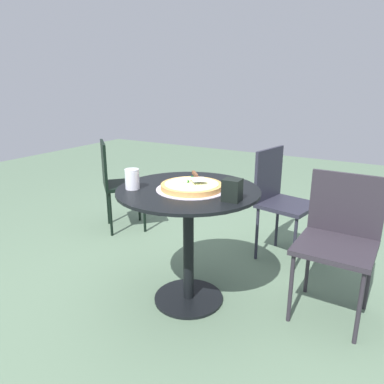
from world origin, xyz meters
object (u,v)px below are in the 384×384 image
object	(u,v)px
napkin_dispenser	(232,190)
patio_chair_far	(339,234)
patio_chair_near	(116,179)
pizza_server	(197,177)
pizza_on_tray	(192,186)
patio_chair_corner	(279,195)
patio_table	(188,220)
drinking_cup	(132,179)

from	to	relation	value
napkin_dispenser	patio_chair_far	size ratio (longest dim) A/B	0.14
patio_chair_near	pizza_server	bearing A→B (deg)	-26.85
patio_chair_near	patio_chair_far	world-z (taller)	same
pizza_on_tray	patio_chair_near	world-z (taller)	patio_chair_near
napkin_dispenser	patio_chair_corner	size ratio (longest dim) A/B	0.14
patio_table	patio_chair_far	size ratio (longest dim) A/B	1.01
pizza_on_tray	patio_chair_far	xyz separation A→B (m)	(0.79, 0.35, -0.26)
pizza_server	drinking_cup	world-z (taller)	drinking_cup
pizza_on_tray	patio_chair_corner	bearing A→B (deg)	73.40
pizza_server	patio_table	bearing A→B (deg)	-99.62
patio_table	patio_chair_near	distance (m)	1.37
patio_chair_near	patio_chair_far	size ratio (longest dim) A/B	1.00
patio_table	patio_chair_far	world-z (taller)	patio_chair_far
drinking_cup	napkin_dispenser	xyz separation A→B (m)	(0.60, 0.09, -0.00)
napkin_dispenser	patio_chair_corner	world-z (taller)	napkin_dispenser
pizza_server	patio_chair_far	size ratio (longest dim) A/B	0.23
pizza_server	napkin_dispenser	distance (m)	0.33
patio_chair_far	pizza_server	bearing A→B (deg)	-160.40
pizza_on_tray	drinking_cup	size ratio (longest dim) A/B	3.50
patio_chair_far	drinking_cup	bearing A→B (deg)	-154.43
patio_table	napkin_dispenser	distance (m)	0.41
patio_chair_near	pizza_on_tray	bearing A→B (deg)	-29.29
patio_chair_far	napkin_dispenser	bearing A→B (deg)	-138.98
drinking_cup	patio_chair_far	distance (m)	1.25
patio_table	pizza_on_tray	distance (m)	0.22
drinking_cup	patio_chair_near	xyz separation A→B (m)	(-0.90, 0.85, -0.32)
pizza_on_tray	patio_chair_far	world-z (taller)	patio_chair_far
napkin_dispenser	drinking_cup	bearing A→B (deg)	5.41
pizza_server	patio_chair_near	distance (m)	1.38
pizza_server	drinking_cup	distance (m)	0.38
pizza_server	patio_chair_near	bearing A→B (deg)	153.15
pizza_server	patio_chair_corner	distance (m)	0.91
pizza_server	drinking_cup	bearing A→B (deg)	-141.11
drinking_cup	patio_chair_near	size ratio (longest dim) A/B	0.14
drinking_cup	patio_chair_far	bearing A→B (deg)	25.57
patio_chair_far	patio_chair_corner	world-z (taller)	patio_chair_corner
pizza_server	napkin_dispenser	bearing A→B (deg)	-26.20
patio_table	pizza_server	distance (m)	0.27
patio_table	patio_chair_far	xyz separation A→B (m)	(0.81, 0.36, -0.05)
patio_table	patio_chair_corner	bearing A→B (deg)	72.17
patio_table	pizza_server	world-z (taller)	pizza_server
drinking_cup	napkin_dispenser	size ratio (longest dim) A/B	1.00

